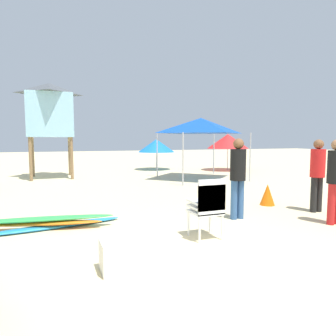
{
  "coord_description": "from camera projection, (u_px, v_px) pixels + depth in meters",
  "views": [
    {
      "loc": [
        -1.35,
        -3.21,
        1.66
      ],
      "look_at": [
        1.18,
        3.4,
        0.99
      ],
      "focal_mm": 32.53,
      "sensor_mm": 36.0,
      "label": 1
    }
  ],
  "objects": [
    {
      "name": "surfboard_pile",
      "position": [
        46.0,
        223.0,
        5.61
      ],
      "size": [
        2.78,
        0.78,
        0.24
      ],
      "color": "#268CCC",
      "rests_on": "ground"
    },
    {
      "name": "lifeguard_near_right",
      "position": [
        317.0,
        171.0,
        6.88
      ],
      "size": [
        0.32,
        0.32,
        1.65
      ],
      "color": "black",
      "rests_on": "ground"
    },
    {
      "name": "traffic_cone_near",
      "position": [
        267.0,
        195.0,
        7.65
      ],
      "size": [
        0.37,
        0.37,
        0.54
      ],
      "primitive_type": "cone",
      "color": "orange",
      "rests_on": "ground"
    },
    {
      "name": "beach_umbrella_far",
      "position": [
        156.0,
        146.0,
        16.55
      ],
      "size": [
        2.01,
        2.01,
        1.66
      ],
      "color": "beige",
      "rests_on": "ground"
    },
    {
      "name": "stacked_plastic_chairs",
      "position": [
        208.0,
        203.0,
        4.99
      ],
      "size": [
        0.48,
        0.48,
        1.02
      ],
      "color": "white",
      "rests_on": "ground"
    },
    {
      "name": "beach_umbrella_left",
      "position": [
        228.0,
        141.0,
        16.15
      ],
      "size": [
        2.19,
        2.19,
        1.93
      ],
      "color": "beige",
      "rests_on": "ground"
    },
    {
      "name": "lifeguard_tower",
      "position": [
        50.0,
        110.0,
        12.82
      ],
      "size": [
        1.98,
        1.98,
        4.0
      ],
      "color": "olive",
      "rests_on": "ground"
    },
    {
      "name": "ground",
      "position": [
        178.0,
        279.0,
        3.62
      ],
      "size": [
        80.0,
        80.0,
        0.0
      ],
      "primitive_type": "plane",
      "color": "beige"
    },
    {
      "name": "lifeguard_far_right",
      "position": [
        336.0,
        176.0,
        5.86
      ],
      "size": [
        0.32,
        0.32,
        1.66
      ],
      "color": "red",
      "rests_on": "ground"
    },
    {
      "name": "cooler_box",
      "position": [
        123.0,
        255.0,
        3.83
      ],
      "size": [
        0.55,
        0.38,
        0.39
      ],
      "primitive_type": "cube",
      "color": "white",
      "rests_on": "ground"
    },
    {
      "name": "lifeguard_near_center",
      "position": [
        238.0,
        173.0,
        6.26
      ],
      "size": [
        0.32,
        0.32,
        1.67
      ],
      "color": "#33598C",
      "rests_on": "ground"
    },
    {
      "name": "popup_canopy",
      "position": [
        201.0,
        126.0,
        12.54
      ],
      "size": [
        2.9,
        2.9,
        2.53
      ],
      "color": "#B2B2B7",
      "rests_on": "ground"
    }
  ]
}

